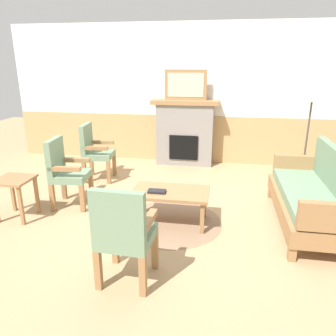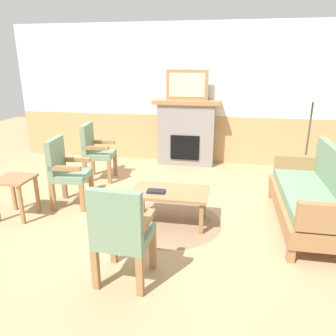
% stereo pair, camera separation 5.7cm
% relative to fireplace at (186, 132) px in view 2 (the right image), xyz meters
% --- Properties ---
extents(ground_plane, '(14.00, 14.00, 0.00)m').
position_rel_fireplace_xyz_m(ground_plane, '(0.00, -2.35, -0.65)').
color(ground_plane, tan).
extents(wall_back, '(7.20, 0.14, 2.70)m').
position_rel_fireplace_xyz_m(wall_back, '(0.00, 0.25, 0.66)').
color(wall_back, white).
rests_on(wall_back, ground_plane).
extents(fireplace, '(1.30, 0.44, 1.28)m').
position_rel_fireplace_xyz_m(fireplace, '(0.00, 0.00, 0.00)').
color(fireplace, gray).
rests_on(fireplace, ground_plane).
extents(framed_picture, '(0.80, 0.04, 0.56)m').
position_rel_fireplace_xyz_m(framed_picture, '(0.00, 0.00, 0.91)').
color(framed_picture, olive).
rests_on(framed_picture, fireplace).
extents(couch, '(0.70, 1.80, 0.98)m').
position_rel_fireplace_xyz_m(couch, '(1.87, -2.34, -0.26)').
color(couch, olive).
rests_on(couch, ground_plane).
extents(coffee_table, '(0.96, 0.56, 0.44)m').
position_rel_fireplace_xyz_m(coffee_table, '(0.13, -2.56, -0.27)').
color(coffee_table, olive).
rests_on(coffee_table, ground_plane).
extents(round_rug, '(1.33, 1.33, 0.01)m').
position_rel_fireplace_xyz_m(round_rug, '(0.13, -2.56, -0.65)').
color(round_rug, '#896B51').
rests_on(round_rug, ground_plane).
extents(book_on_table, '(0.23, 0.13, 0.03)m').
position_rel_fireplace_xyz_m(book_on_table, '(-0.03, -2.65, -0.20)').
color(book_on_table, black).
rests_on(book_on_table, coffee_table).
extents(armchair_near_fireplace, '(0.52, 0.52, 0.98)m').
position_rel_fireplace_xyz_m(armchair_near_fireplace, '(-1.42, -2.28, -0.11)').
color(armchair_near_fireplace, olive).
rests_on(armchair_near_fireplace, ground_plane).
extents(armchair_by_window_left, '(0.52, 0.52, 0.98)m').
position_rel_fireplace_xyz_m(armchair_by_window_left, '(-1.43, -1.18, -0.11)').
color(armchair_by_window_left, olive).
rests_on(armchair_by_window_left, ground_plane).
extents(armchair_front_left, '(0.50, 0.50, 0.98)m').
position_rel_fireplace_xyz_m(armchair_front_left, '(-0.09, -3.81, -0.11)').
color(armchair_front_left, olive).
rests_on(armchair_front_left, ground_plane).
extents(side_table, '(0.44, 0.44, 0.55)m').
position_rel_fireplace_xyz_m(side_table, '(-1.89, -2.76, -0.22)').
color(side_table, olive).
rests_on(side_table, ground_plane).
extents(floor_lamp_by_couch, '(0.36, 0.36, 1.68)m').
position_rel_fireplace_xyz_m(floor_lamp_by_couch, '(2.03, -1.09, 0.80)').
color(floor_lamp_by_couch, '#332D28').
rests_on(floor_lamp_by_couch, ground_plane).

